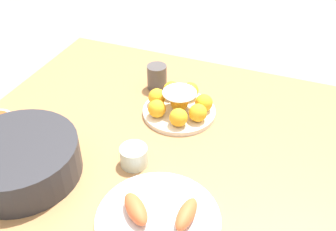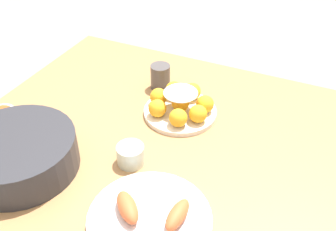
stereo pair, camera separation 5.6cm
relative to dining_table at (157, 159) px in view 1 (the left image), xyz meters
The scene contains 6 objects.
dining_table is the anchor object (origin of this frame).
cake_plate 0.20m from the dining_table, 99.02° to the right, with size 0.25×0.25×0.10m.
serving_bowl 0.43m from the dining_table, 43.86° to the left, with size 0.33×0.33×0.10m.
seafood_platter 0.34m from the dining_table, 113.91° to the left, with size 0.32×0.32×0.06m.
cup_near 0.32m from the dining_table, 67.96° to the right, with size 0.07×0.07×0.09m.
cup_far 0.18m from the dining_table, 84.10° to the left, with size 0.08×0.08×0.06m.
Camera 1 is at (-0.38, 0.87, 1.54)m, focal length 42.00 mm.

